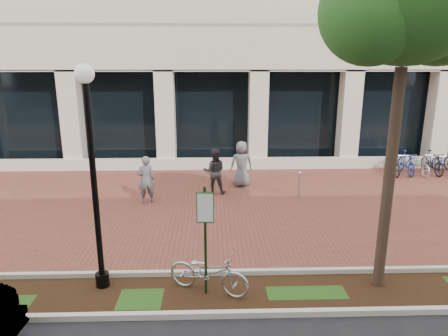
{
  "coord_description": "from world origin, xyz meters",
  "views": [
    {
      "loc": [
        -0.01,
        -12.38,
        4.53
      ],
      "look_at": [
        0.35,
        -0.8,
        1.46
      ],
      "focal_mm": 32.0,
      "sensor_mm": 36.0,
      "label": 1
    }
  ],
  "objects_px": {
    "pedestrian_right": "(241,164)",
    "bollard": "(299,185)",
    "pedestrian_left": "(146,180)",
    "bike_rack_cluster": "(432,163)",
    "lamppost": "(93,169)",
    "locked_bicycle": "(209,272)",
    "parking_sign": "(205,227)",
    "pedestrian_mid": "(214,171)"
  },
  "relations": [
    {
      "from": "pedestrian_right",
      "to": "bollard",
      "type": "height_order",
      "value": "pedestrian_right"
    },
    {
      "from": "pedestrian_left",
      "to": "bollard",
      "type": "distance_m",
      "value": 5.16
    },
    {
      "from": "bike_rack_cluster",
      "to": "bollard",
      "type": "bearing_deg",
      "value": -155.16
    },
    {
      "from": "lamppost",
      "to": "locked_bicycle",
      "type": "relative_size",
      "value": 2.62
    },
    {
      "from": "parking_sign",
      "to": "pedestrian_right",
      "type": "height_order",
      "value": "parking_sign"
    },
    {
      "from": "locked_bicycle",
      "to": "pedestrian_mid",
      "type": "bearing_deg",
      "value": 21.38
    },
    {
      "from": "parking_sign",
      "to": "locked_bicycle",
      "type": "distance_m",
      "value": 1.0
    },
    {
      "from": "bike_rack_cluster",
      "to": "pedestrian_mid",
      "type": "bearing_deg",
      "value": -166.39
    },
    {
      "from": "bollard",
      "to": "locked_bicycle",
      "type": "bearing_deg",
      "value": -118.22
    },
    {
      "from": "pedestrian_left",
      "to": "pedestrian_mid",
      "type": "relative_size",
      "value": 0.98
    },
    {
      "from": "locked_bicycle",
      "to": "bike_rack_cluster",
      "type": "relative_size",
      "value": 0.42
    },
    {
      "from": "pedestrian_right",
      "to": "bollard",
      "type": "distance_m",
      "value": 2.42
    },
    {
      "from": "pedestrian_right",
      "to": "pedestrian_mid",
      "type": "bearing_deg",
      "value": 33.25
    },
    {
      "from": "lamppost",
      "to": "pedestrian_mid",
      "type": "xyz_separation_m",
      "value": [
        2.38,
        6.05,
        -1.73
      ]
    },
    {
      "from": "locked_bicycle",
      "to": "bike_rack_cluster",
      "type": "xyz_separation_m",
      "value": [
        9.28,
        8.64,
        0.01
      ]
    },
    {
      "from": "locked_bicycle",
      "to": "parking_sign",
      "type": "bearing_deg",
      "value": 154.41
    },
    {
      "from": "pedestrian_left",
      "to": "bike_rack_cluster",
      "type": "height_order",
      "value": "pedestrian_left"
    },
    {
      "from": "pedestrian_mid",
      "to": "bollard",
      "type": "xyz_separation_m",
      "value": [
        2.88,
        -0.66,
        -0.32
      ]
    },
    {
      "from": "pedestrian_mid",
      "to": "bollard",
      "type": "height_order",
      "value": "pedestrian_mid"
    },
    {
      "from": "parking_sign",
      "to": "lamppost",
      "type": "height_order",
      "value": "lamppost"
    },
    {
      "from": "pedestrian_left",
      "to": "pedestrian_right",
      "type": "bearing_deg",
      "value": -171.85
    },
    {
      "from": "pedestrian_left",
      "to": "bollard",
      "type": "bearing_deg",
      "value": 162.9
    },
    {
      "from": "pedestrian_right",
      "to": "bollard",
      "type": "xyz_separation_m",
      "value": [
        1.86,
        -1.5,
        -0.37
      ]
    },
    {
      "from": "pedestrian_mid",
      "to": "pedestrian_right",
      "type": "height_order",
      "value": "pedestrian_right"
    },
    {
      "from": "pedestrian_left",
      "to": "pedestrian_right",
      "type": "xyz_separation_m",
      "value": [
        3.28,
        1.74,
        0.06
      ]
    },
    {
      "from": "parking_sign",
      "to": "bollard",
      "type": "distance_m",
      "value": 6.59
    },
    {
      "from": "pedestrian_left",
      "to": "pedestrian_mid",
      "type": "height_order",
      "value": "pedestrian_mid"
    },
    {
      "from": "locked_bicycle",
      "to": "pedestrian_left",
      "type": "distance_m",
      "value": 5.84
    },
    {
      "from": "lamppost",
      "to": "pedestrian_mid",
      "type": "bearing_deg",
      "value": 68.49
    },
    {
      "from": "pedestrian_left",
      "to": "lamppost",
      "type": "bearing_deg",
      "value": 68.86
    },
    {
      "from": "pedestrian_right",
      "to": "locked_bicycle",
      "type": "bearing_deg",
      "value": 74.39
    },
    {
      "from": "pedestrian_mid",
      "to": "pedestrian_left",
      "type": "bearing_deg",
      "value": 21.66
    },
    {
      "from": "parking_sign",
      "to": "pedestrian_left",
      "type": "distance_m",
      "value": 5.89
    },
    {
      "from": "lamppost",
      "to": "bollard",
      "type": "xyz_separation_m",
      "value": [
        5.27,
        5.39,
        -2.05
      ]
    },
    {
      "from": "locked_bicycle",
      "to": "pedestrian_mid",
      "type": "xyz_separation_m",
      "value": [
        0.17,
        6.34,
        0.36
      ]
    },
    {
      "from": "pedestrian_right",
      "to": "bike_rack_cluster",
      "type": "bearing_deg",
      "value": -175.98
    },
    {
      "from": "pedestrian_left",
      "to": "pedestrian_mid",
      "type": "distance_m",
      "value": 2.43
    },
    {
      "from": "parking_sign",
      "to": "bike_rack_cluster",
      "type": "xyz_separation_m",
      "value": [
        9.34,
        8.69,
        -0.99
      ]
    },
    {
      "from": "pedestrian_mid",
      "to": "locked_bicycle",
      "type": "bearing_deg",
      "value": 88.55
    },
    {
      "from": "lamppost",
      "to": "bike_rack_cluster",
      "type": "xyz_separation_m",
      "value": [
        11.5,
        8.35,
        -2.09
      ]
    },
    {
      "from": "pedestrian_left",
      "to": "pedestrian_right",
      "type": "distance_m",
      "value": 3.71
    },
    {
      "from": "pedestrian_left",
      "to": "bollard",
      "type": "relative_size",
      "value": 1.64
    }
  ]
}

